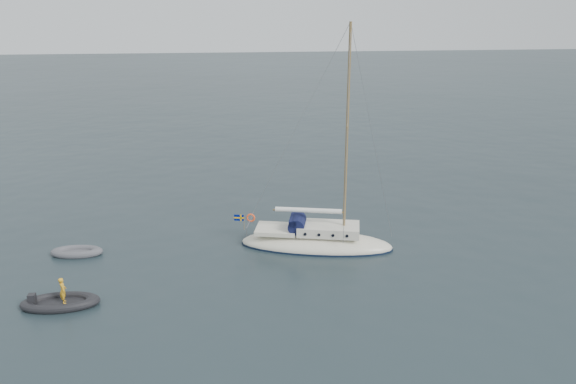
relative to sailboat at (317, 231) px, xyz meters
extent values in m
plane|color=black|center=(-2.48, -0.93, -0.96)|extent=(300.00, 300.00, 0.00)
ellipsoid|color=beige|center=(0.00, 0.00, -0.82)|extent=(8.49, 2.64, 1.41)
cube|color=silver|center=(0.66, 0.00, 0.15)|extent=(3.39, 1.79, 0.52)
cube|color=beige|center=(-2.27, 0.00, 0.00)|extent=(2.26, 1.79, 0.24)
cylinder|color=black|center=(-1.09, 0.00, 0.41)|extent=(0.91, 1.56, 0.91)
cube|color=black|center=(-1.28, 0.00, 0.60)|extent=(0.42, 1.56, 0.38)
cylinder|color=olive|center=(1.51, 0.00, 5.54)|extent=(0.14, 0.14, 11.31)
cylinder|color=olive|center=(1.51, 0.00, 6.11)|extent=(0.05, 2.07, 0.05)
cylinder|color=olive|center=(-0.47, 0.00, 1.16)|extent=(3.96, 0.09, 0.09)
cylinder|color=silver|center=(-0.47, 0.00, 1.21)|extent=(3.68, 0.26, 0.26)
cylinder|color=gray|center=(-3.77, 0.00, 0.40)|extent=(0.04, 2.07, 0.04)
torus|color=#FF4B1B|center=(-3.82, 0.57, 0.40)|extent=(0.51, 0.09, 0.51)
cylinder|color=olive|center=(-4.10, 0.00, 0.31)|extent=(0.03, 0.03, 0.85)
cube|color=#000F62|center=(-4.39, 0.00, 0.59)|extent=(0.57, 0.02, 0.36)
cube|color=#E1A009|center=(-4.39, 0.00, 0.59)|extent=(0.58, 0.03, 0.08)
cube|color=#E1A009|center=(-4.28, 0.00, 0.59)|extent=(0.08, 0.03, 0.38)
cylinder|color=black|center=(-0.57, 0.90, 0.15)|extent=(0.17, 0.06, 0.17)
cylinder|color=black|center=(-0.57, -0.91, 0.15)|extent=(0.17, 0.06, 0.17)
cylinder|color=black|center=(0.19, 0.90, 0.15)|extent=(0.17, 0.06, 0.17)
cylinder|color=black|center=(0.19, -0.91, 0.15)|extent=(0.17, 0.06, 0.17)
cylinder|color=black|center=(0.94, 0.90, 0.15)|extent=(0.17, 0.06, 0.17)
cylinder|color=black|center=(0.94, -0.91, 0.15)|extent=(0.17, 0.06, 0.17)
cylinder|color=black|center=(1.69, 0.90, 0.15)|extent=(0.17, 0.06, 0.17)
cylinder|color=black|center=(1.69, -0.91, 0.15)|extent=(0.17, 0.06, 0.17)
cube|color=#535358|center=(-13.12, 0.66, -0.84)|extent=(1.70, 0.70, 0.10)
cube|color=black|center=(-12.62, -4.99, -0.84)|extent=(2.17, 0.91, 0.11)
cube|color=black|center=(-13.80, -4.99, -0.56)|extent=(0.32, 0.32, 0.54)
imported|color=gold|center=(-12.44, -4.99, -0.19)|extent=(0.41, 0.51, 1.23)
camera|label=1|loc=(-5.43, -28.57, 11.79)|focal=35.00mm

